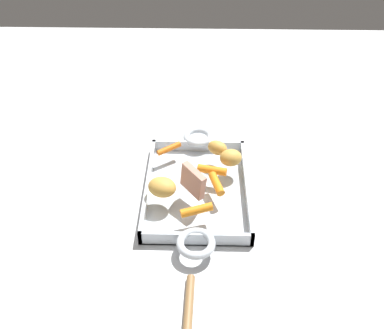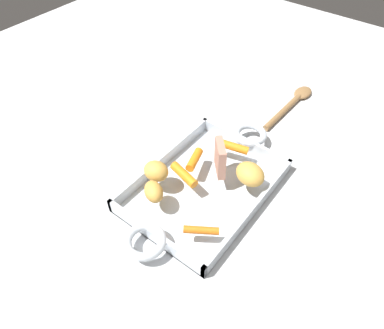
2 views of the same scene
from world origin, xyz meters
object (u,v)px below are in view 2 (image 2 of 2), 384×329
(serving_spoon, at_px, (293,102))
(roasting_dish, at_px, (204,186))
(potato_golden_large, at_px, (250,174))
(baby_carrot_center_left, at_px, (194,159))
(potato_near_roast, at_px, (156,171))
(baby_carrot_center_right, at_px, (201,230))
(potato_halved, at_px, (154,192))
(roast_slice_outer, at_px, (220,158))
(baby_carrot_northeast, at_px, (184,175))
(baby_carrot_short, at_px, (233,146))

(serving_spoon, bearing_deg, roasting_dish, 179.97)
(potato_golden_large, xyz_separation_m, serving_spoon, (-0.34, -0.06, -0.05))
(roasting_dish, bearing_deg, baby_carrot_center_left, -116.92)
(potato_golden_large, relative_size, potato_near_roast, 1.19)
(baby_carrot_center_right, distance_m, potato_halved, 0.12)
(roast_slice_outer, relative_size, baby_carrot_center_right, 1.02)
(baby_carrot_center_left, xyz_separation_m, baby_carrot_northeast, (0.05, 0.01, 0.00))
(serving_spoon, bearing_deg, baby_carrot_center_right, -171.31)
(roast_slice_outer, relative_size, baby_carrot_short, 0.95)
(roast_slice_outer, height_order, potato_halved, roast_slice_outer)
(roast_slice_outer, relative_size, serving_spoon, 0.28)
(baby_carrot_center_right, xyz_separation_m, baby_carrot_center_left, (-0.13, -0.12, 0.00))
(roast_slice_outer, relative_size, potato_near_roast, 1.23)
(baby_carrot_northeast, bearing_deg, potato_golden_large, 123.90)
(baby_carrot_center_right, xyz_separation_m, serving_spoon, (-0.50, -0.06, -0.04))
(roasting_dish, bearing_deg, potato_near_roast, -52.89)
(roasting_dish, xyz_separation_m, baby_carrot_short, (-0.11, -0.00, 0.03))
(roast_slice_outer, height_order, baby_carrot_center_left, roast_slice_outer)
(potato_golden_large, relative_size, serving_spoon, 0.27)
(roast_slice_outer, distance_m, baby_carrot_center_right, 0.17)
(roast_slice_outer, xyz_separation_m, baby_carrot_center_right, (0.15, 0.06, -0.03))
(potato_golden_large, bearing_deg, baby_carrot_short, -126.25)
(baby_carrot_center_right, distance_m, baby_carrot_northeast, 0.14)
(potato_near_roast, relative_size, serving_spoon, 0.23)
(baby_carrot_short, bearing_deg, baby_carrot_center_right, 18.81)
(baby_carrot_northeast, height_order, baby_carrot_short, baby_carrot_short)
(baby_carrot_center_right, xyz_separation_m, baby_carrot_northeast, (-0.08, -0.11, 0.00))
(roasting_dish, relative_size, potato_halved, 8.75)
(potato_golden_large, bearing_deg, baby_carrot_northeast, -56.10)
(roast_slice_outer, xyz_separation_m, baby_carrot_center_left, (0.02, -0.05, -0.02))
(baby_carrot_center_right, distance_m, potato_near_roast, 0.16)
(baby_carrot_center_right, height_order, potato_near_roast, potato_near_roast)
(baby_carrot_short, xyz_separation_m, potato_halved, (0.21, -0.05, 0.01))
(baby_carrot_short, distance_m, potato_near_roast, 0.18)
(roast_slice_outer, xyz_separation_m, baby_carrot_northeast, (0.07, -0.04, -0.02))
(potato_halved, distance_m, potato_near_roast, 0.05)
(roasting_dish, height_order, potato_near_roast, potato_near_roast)
(baby_carrot_northeast, distance_m, potato_halved, 0.08)
(serving_spoon, bearing_deg, potato_near_roast, 170.28)
(baby_carrot_center_right, height_order, baby_carrot_northeast, baby_carrot_northeast)
(baby_carrot_center_right, bearing_deg, roast_slice_outer, -157.02)
(baby_carrot_center_right, xyz_separation_m, potato_halved, (-0.01, -0.12, 0.01))
(baby_carrot_center_left, distance_m, potato_halved, 0.12)
(potato_near_roast, height_order, serving_spoon, potato_near_roast)
(baby_carrot_center_right, distance_m, serving_spoon, 0.50)
(baby_carrot_center_left, relative_size, baby_carrot_short, 0.90)
(baby_carrot_northeast, relative_size, baby_carrot_short, 1.00)
(potato_near_roast, xyz_separation_m, serving_spoon, (-0.45, 0.09, -0.05))
(baby_carrot_short, bearing_deg, potato_near_roast, -25.15)
(potato_halved, height_order, potato_golden_large, potato_golden_large)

